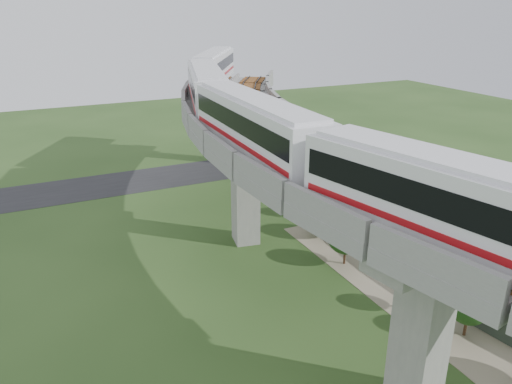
% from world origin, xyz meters
% --- Properties ---
extents(ground, '(160.00, 160.00, 0.00)m').
position_xyz_m(ground, '(0.00, 0.00, 0.00)').
color(ground, '#29451B').
rests_on(ground, ground).
extents(dirt_lot, '(18.00, 26.00, 0.04)m').
position_xyz_m(dirt_lot, '(14.00, -2.00, 0.02)').
color(dirt_lot, gray).
rests_on(dirt_lot, ground).
extents(asphalt_road, '(60.00, 8.00, 0.03)m').
position_xyz_m(asphalt_road, '(0.00, 30.00, 0.01)').
color(asphalt_road, '#232326').
rests_on(asphalt_road, ground).
extents(viaduct, '(19.58, 73.98, 11.40)m').
position_xyz_m(viaduct, '(3.84, 0.00, 9.05)').
color(viaduct, '#99968E').
rests_on(viaduct, ground).
extents(metro_train, '(15.17, 60.67, 3.64)m').
position_xyz_m(metro_train, '(0.96, 8.54, 12.31)').
color(metro_train, silver).
rests_on(metro_train, ground).
extents(fence, '(3.87, 38.73, 1.50)m').
position_xyz_m(fence, '(9.75, 0.00, 0.75)').
color(fence, '#2D382D').
rests_on(fence, ground).
extents(tree_0, '(2.89, 2.89, 3.89)m').
position_xyz_m(tree_0, '(11.90, 23.00, 2.65)').
color(tree_0, '#382314').
rests_on(tree_0, ground).
extents(tree_1, '(2.48, 2.48, 3.59)m').
position_xyz_m(tree_1, '(9.76, 16.14, 2.53)').
color(tree_1, '#382314').
rests_on(tree_1, ground).
extents(tree_2, '(2.29, 2.29, 2.68)m').
position_xyz_m(tree_2, '(8.59, 12.74, 1.70)').
color(tree_2, '#382314').
rests_on(tree_2, ground).
extents(tree_3, '(3.14, 3.14, 3.26)m').
position_xyz_m(tree_3, '(7.78, 8.11, 1.93)').
color(tree_3, '#382314').
rests_on(tree_3, ground).
extents(tree_4, '(2.76, 2.76, 3.37)m').
position_xyz_m(tree_4, '(6.24, 3.26, 2.19)').
color(tree_4, '#382314').
rests_on(tree_4, ground).
extents(tree_5, '(1.98, 1.98, 2.94)m').
position_xyz_m(tree_5, '(7.02, -4.25, 2.08)').
color(tree_5, '#382314').
rests_on(tree_5, ground).
extents(tree_6, '(2.28, 2.28, 2.94)m').
position_xyz_m(tree_6, '(7.72, -7.51, 1.96)').
color(tree_6, '#382314').
rests_on(tree_6, ground).
extents(car_white, '(3.46, 3.96, 1.29)m').
position_xyz_m(car_white, '(11.60, -6.18, 0.69)').
color(car_white, silver).
rests_on(car_white, dirt_lot).
extents(car_dark, '(4.41, 2.92, 1.19)m').
position_xyz_m(car_dark, '(10.32, 7.47, 0.63)').
color(car_dark, black).
rests_on(car_dark, dirt_lot).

